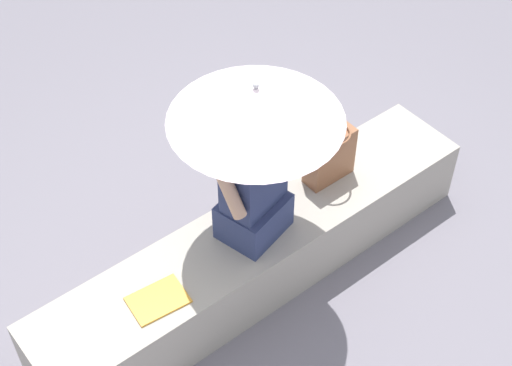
% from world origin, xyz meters
% --- Properties ---
extents(ground_plane, '(14.00, 14.00, 0.00)m').
position_xyz_m(ground_plane, '(0.00, 0.00, 0.00)').
color(ground_plane, slate).
extents(stone_bench, '(2.67, 0.51, 0.42)m').
position_xyz_m(stone_bench, '(0.00, 0.00, 0.21)').
color(stone_bench, '#A8A093').
rests_on(stone_bench, ground).
extents(person_seated, '(0.50, 0.36, 0.90)m').
position_xyz_m(person_seated, '(-0.03, -0.00, 0.81)').
color(person_seated, navy).
rests_on(person_seated, stone_bench).
extents(parasol, '(0.84, 0.84, 0.98)m').
position_xyz_m(parasol, '(-0.01, -0.00, 1.28)').
color(parasol, '#B7B7BC').
rests_on(parasol, stone_bench).
extents(handbag_black, '(0.29, 0.21, 0.34)m').
position_xyz_m(handbag_black, '(0.55, 0.05, 0.58)').
color(handbag_black, brown).
rests_on(handbag_black, stone_bench).
extents(magazine, '(0.30, 0.23, 0.01)m').
position_xyz_m(magazine, '(-0.68, -0.07, 0.42)').
color(magazine, gold).
rests_on(magazine, stone_bench).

